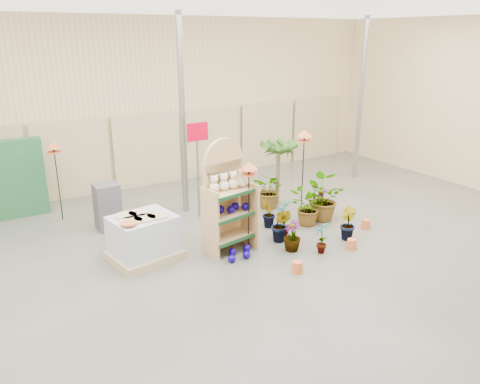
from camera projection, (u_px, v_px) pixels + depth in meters
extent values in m
cube|color=#4D4C42|center=(269.00, 273.00, 8.39)|extent=(15.00, 12.00, 0.10)
cube|color=tan|center=(143.00, 104.00, 12.55)|extent=(15.00, 0.10, 4.50)
cylinder|color=gray|center=(361.00, 100.00, 13.19)|extent=(0.14, 0.14, 4.50)
cylinder|color=gray|center=(182.00, 117.00, 10.49)|extent=(0.14, 0.14, 4.50)
cube|color=tan|center=(73.00, 159.00, 11.87)|extent=(1.90, 0.06, 2.00)
cube|color=tan|center=(147.00, 150.00, 12.85)|extent=(1.90, 0.06, 2.00)
cube|color=tan|center=(212.00, 142.00, 13.83)|extent=(1.90, 0.06, 2.00)
cube|color=tan|center=(268.00, 135.00, 14.81)|extent=(1.90, 0.06, 2.00)
cube|color=tan|center=(316.00, 128.00, 15.79)|extent=(1.90, 0.06, 2.00)
cube|color=tan|center=(224.00, 205.00, 9.09)|extent=(0.92, 0.24, 1.73)
cylinder|color=tan|center=(223.00, 162.00, 8.81)|extent=(0.92, 0.24, 0.92)
cube|color=tan|center=(231.00, 236.00, 9.06)|extent=(0.95, 0.65, 0.04)
cube|color=#0F3819|center=(237.00, 241.00, 8.85)|extent=(0.87, 0.18, 0.06)
cube|color=tan|center=(231.00, 214.00, 8.91)|extent=(0.95, 0.65, 0.04)
cube|color=#0F3819|center=(237.00, 218.00, 8.70)|extent=(0.87, 0.18, 0.06)
cube|color=tan|center=(230.00, 191.00, 8.76)|extent=(0.95, 0.65, 0.04)
cube|color=#0F3819|center=(237.00, 195.00, 8.56)|extent=(0.87, 0.18, 0.06)
cube|color=tan|center=(210.00, 224.00, 8.73)|extent=(0.13, 0.51, 1.32)
cube|color=tan|center=(250.00, 215.00, 9.16)|extent=(0.13, 0.51, 1.32)
sphere|color=#F5E4C2|center=(214.00, 187.00, 8.63)|extent=(0.18, 0.18, 0.18)
sphere|color=#F5E4C2|center=(214.00, 179.00, 8.58)|extent=(0.14, 0.14, 0.14)
sphere|color=#F5E4C2|center=(224.00, 185.00, 8.72)|extent=(0.19, 0.19, 0.19)
sphere|color=#F5E4C2|center=(224.00, 177.00, 8.67)|extent=(0.14, 0.14, 0.14)
sphere|color=#F5E4C2|center=(233.00, 183.00, 8.82)|extent=(0.20, 0.20, 0.20)
sphere|color=#F5E4C2|center=(233.00, 175.00, 8.77)|extent=(0.14, 0.14, 0.14)
sphere|color=#F5E4C2|center=(243.00, 181.00, 8.92)|extent=(0.21, 0.21, 0.21)
sphere|color=#F5E4C2|center=(243.00, 173.00, 8.87)|extent=(0.14, 0.14, 0.14)
sphere|color=#0D0273|center=(216.00, 213.00, 8.70)|extent=(0.15, 0.15, 0.15)
sphere|color=#0D0273|center=(220.00, 209.00, 8.88)|extent=(0.15, 0.15, 0.15)
sphere|color=#0D0273|center=(231.00, 210.00, 8.86)|extent=(0.15, 0.15, 0.15)
sphere|color=#0D0273|center=(235.00, 206.00, 9.04)|extent=(0.15, 0.15, 0.15)
sphere|color=#0D0273|center=(246.00, 207.00, 9.02)|extent=(0.15, 0.15, 0.15)
sphere|color=#0D0273|center=(232.00, 259.00, 8.64)|extent=(0.15, 0.15, 0.15)
sphere|color=#0D0273|center=(233.00, 252.00, 8.91)|extent=(0.15, 0.15, 0.15)
sphere|color=#0D0273|center=(246.00, 255.00, 8.80)|extent=(0.15, 0.15, 0.15)
sphere|color=#0D0273|center=(247.00, 248.00, 9.07)|extent=(0.15, 0.15, 0.15)
cube|color=tan|center=(145.00, 255.00, 8.80)|extent=(1.35, 1.19, 0.15)
cube|color=#AEB9CC|center=(143.00, 234.00, 8.66)|extent=(1.23, 1.07, 0.70)
cylinder|color=tan|center=(131.00, 221.00, 8.30)|extent=(0.40, 0.40, 0.04)
cylinder|color=tan|center=(145.00, 218.00, 8.42)|extent=(0.40, 0.40, 0.04)
cylinder|color=tan|center=(158.00, 216.00, 8.55)|extent=(0.40, 0.40, 0.04)
cylinder|color=tan|center=(126.00, 216.00, 8.54)|extent=(0.40, 0.40, 0.04)
cylinder|color=tan|center=(139.00, 213.00, 8.67)|extent=(0.40, 0.40, 0.04)
cube|color=#36363A|center=(109.00, 217.00, 10.14)|extent=(0.50, 0.50, 0.50)
cube|color=#36363A|center=(107.00, 195.00, 9.98)|extent=(0.50, 0.50, 0.50)
cylinder|color=gray|center=(198.00, 171.00, 10.50)|extent=(0.05, 0.05, 2.20)
cube|color=#B6001C|center=(197.00, 132.00, 10.18)|extent=(0.50, 0.03, 0.40)
cylinder|color=black|center=(249.00, 213.00, 8.97)|extent=(0.02, 0.02, 1.53)
cylinder|color=#C85D2E|center=(249.00, 174.00, 8.72)|extent=(0.30, 0.30, 0.02)
cone|color=#C85D2E|center=(249.00, 166.00, 8.67)|extent=(0.34, 0.34, 0.14)
cylinder|color=black|center=(302.00, 181.00, 10.41)|extent=(0.02, 0.02, 1.82)
cylinder|color=#C85D2E|center=(304.00, 141.00, 10.11)|extent=(0.30, 0.30, 0.02)
cone|color=#C85D2E|center=(304.00, 133.00, 10.06)|extent=(0.34, 0.34, 0.14)
cylinder|color=black|center=(59.00, 187.00, 10.44)|extent=(0.02, 0.02, 1.58)
cylinder|color=#C85D2E|center=(54.00, 152.00, 10.19)|extent=(0.30, 0.30, 0.02)
cone|color=#C85D2E|center=(53.00, 145.00, 10.13)|extent=(0.34, 0.34, 0.14)
cylinder|color=brown|center=(278.00, 178.00, 11.50)|extent=(0.10, 0.10, 1.33)
imported|color=#264E15|center=(284.00, 219.00, 9.61)|extent=(0.52, 0.53, 0.84)
imported|color=#264E15|center=(281.00, 225.00, 9.42)|extent=(0.50, 0.52, 0.73)
imported|color=#264E15|center=(307.00, 208.00, 10.23)|extent=(0.82, 0.73, 0.82)
imported|color=#264E15|center=(322.00, 204.00, 10.58)|extent=(0.59, 0.59, 0.75)
imported|color=#264E15|center=(314.00, 197.00, 11.13)|extent=(0.36, 0.42, 0.67)
imported|color=#264E15|center=(269.00, 214.00, 10.13)|extent=(0.43, 0.45, 0.63)
imported|color=#264E15|center=(270.00, 190.00, 11.26)|extent=(0.95, 1.01, 0.90)
imported|color=#264E15|center=(292.00, 236.00, 9.06)|extent=(0.40, 0.40, 0.62)
imported|color=#264E15|center=(322.00, 237.00, 8.97)|extent=(0.39, 0.40, 0.63)
imported|color=#264E15|center=(347.00, 223.00, 9.57)|extent=(0.42, 0.46, 0.68)
imported|color=#264E15|center=(321.00, 198.00, 10.52)|extent=(0.97, 1.06, 1.01)
imported|color=#264E15|center=(229.00, 203.00, 10.63)|extent=(0.60, 0.60, 0.76)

